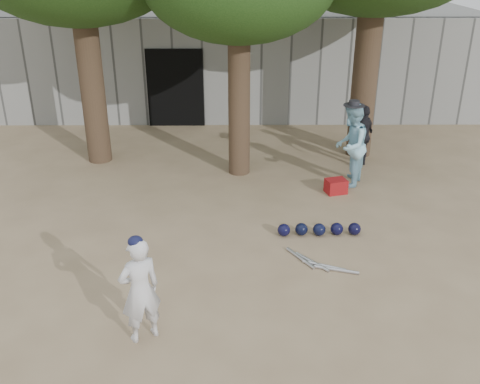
{
  "coord_description": "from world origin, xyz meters",
  "views": [
    {
      "loc": [
        0.55,
        -7.27,
        4.73
      ],
      "look_at": [
        0.6,
        1.0,
        0.95
      ],
      "focal_mm": 40.0,
      "sensor_mm": 36.0,
      "label": 1
    }
  ],
  "objects_px": {
    "spectator_dark": "(363,136)",
    "red_bag": "(336,186)",
    "boy_player": "(140,290)",
    "spectator_blue": "(350,146)"
  },
  "relations": [
    {
      "from": "spectator_blue",
      "to": "red_bag",
      "type": "distance_m",
      "value": 0.93
    },
    {
      "from": "boy_player",
      "to": "red_bag",
      "type": "distance_m",
      "value": 5.73
    },
    {
      "from": "spectator_blue",
      "to": "spectator_dark",
      "type": "xyz_separation_m",
      "value": [
        0.53,
        1.14,
        -0.17
      ]
    },
    {
      "from": "boy_player",
      "to": "spectator_blue",
      "type": "height_order",
      "value": "spectator_blue"
    },
    {
      "from": "boy_player",
      "to": "spectator_dark",
      "type": "height_order",
      "value": "boy_player"
    },
    {
      "from": "boy_player",
      "to": "spectator_dark",
      "type": "relative_size",
      "value": 1.02
    },
    {
      "from": "boy_player",
      "to": "spectator_blue",
      "type": "xyz_separation_m",
      "value": [
        3.66,
        5.04,
        0.16
      ]
    },
    {
      "from": "boy_player",
      "to": "spectator_dark",
      "type": "distance_m",
      "value": 7.47
    },
    {
      "from": "spectator_blue",
      "to": "spectator_dark",
      "type": "relative_size",
      "value": 1.23
    },
    {
      "from": "spectator_dark",
      "to": "red_bag",
      "type": "xyz_separation_m",
      "value": [
        -0.85,
        -1.57,
        -0.59
      ]
    }
  ]
}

